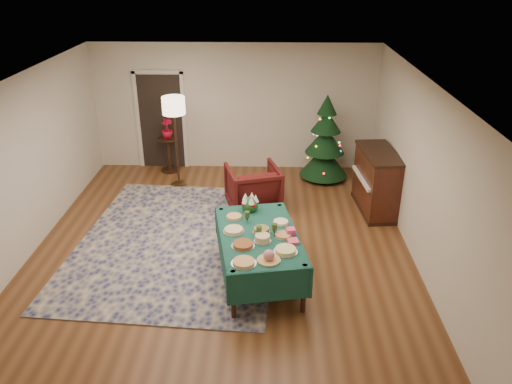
{
  "coord_description": "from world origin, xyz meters",
  "views": [
    {
      "loc": [
        0.74,
        -6.83,
        4.27
      ],
      "look_at": [
        0.54,
        0.21,
        0.93
      ],
      "focal_mm": 35.0,
      "sensor_mm": 36.0,
      "label": 1
    }
  ],
  "objects_px": {
    "armchair": "(253,186)",
    "floor_lamp": "(174,111)",
    "buffet_table": "(259,243)",
    "piano": "(377,182)",
    "christmas_tree": "(325,142)",
    "side_table": "(169,155)",
    "gift_box": "(291,232)",
    "potted_plant": "(167,133)"
  },
  "relations": [
    {
      "from": "floor_lamp",
      "to": "piano",
      "type": "bearing_deg",
      "value": -14.61
    },
    {
      "from": "piano",
      "to": "gift_box",
      "type": "bearing_deg",
      "value": -126.41
    },
    {
      "from": "buffet_table",
      "to": "side_table",
      "type": "bearing_deg",
      "value": 117.23
    },
    {
      "from": "buffet_table",
      "to": "gift_box",
      "type": "bearing_deg",
      "value": 0.13
    },
    {
      "from": "gift_box",
      "to": "side_table",
      "type": "xyz_separation_m",
      "value": [
        -2.48,
        3.96,
        -0.41
      ]
    },
    {
      "from": "gift_box",
      "to": "piano",
      "type": "height_order",
      "value": "piano"
    },
    {
      "from": "armchair",
      "to": "potted_plant",
      "type": "height_order",
      "value": "potted_plant"
    },
    {
      "from": "buffet_table",
      "to": "gift_box",
      "type": "distance_m",
      "value": 0.49
    },
    {
      "from": "potted_plant",
      "to": "piano",
      "type": "relative_size",
      "value": 0.31
    },
    {
      "from": "floor_lamp",
      "to": "buffet_table",
      "type": "bearing_deg",
      "value": -62.03
    },
    {
      "from": "side_table",
      "to": "piano",
      "type": "bearing_deg",
      "value": -22.6
    },
    {
      "from": "floor_lamp",
      "to": "potted_plant",
      "type": "height_order",
      "value": "floor_lamp"
    },
    {
      "from": "floor_lamp",
      "to": "potted_plant",
      "type": "distance_m",
      "value": 1.05
    },
    {
      "from": "buffet_table",
      "to": "gift_box",
      "type": "xyz_separation_m",
      "value": [
        0.45,
        0.0,
        0.19
      ]
    },
    {
      "from": "piano",
      "to": "christmas_tree",
      "type": "bearing_deg",
      "value": 119.94
    },
    {
      "from": "gift_box",
      "to": "side_table",
      "type": "relative_size",
      "value": 0.15
    },
    {
      "from": "gift_box",
      "to": "christmas_tree",
      "type": "relative_size",
      "value": 0.06
    },
    {
      "from": "potted_plant",
      "to": "christmas_tree",
      "type": "distance_m",
      "value": 3.33
    },
    {
      "from": "christmas_tree",
      "to": "piano",
      "type": "relative_size",
      "value": 1.32
    },
    {
      "from": "side_table",
      "to": "piano",
      "type": "xyz_separation_m",
      "value": [
        4.13,
        -1.72,
        0.19
      ]
    },
    {
      "from": "buffet_table",
      "to": "gift_box",
      "type": "height_order",
      "value": "gift_box"
    },
    {
      "from": "buffet_table",
      "to": "christmas_tree",
      "type": "distance_m",
      "value": 3.88
    },
    {
      "from": "buffet_table",
      "to": "side_table",
      "type": "height_order",
      "value": "side_table"
    },
    {
      "from": "armchair",
      "to": "potted_plant",
      "type": "bearing_deg",
      "value": -59.33
    },
    {
      "from": "gift_box",
      "to": "piano",
      "type": "relative_size",
      "value": 0.09
    },
    {
      "from": "gift_box",
      "to": "armchair",
      "type": "distance_m",
      "value": 2.31
    },
    {
      "from": "floor_lamp",
      "to": "side_table",
      "type": "xyz_separation_m",
      "value": [
        -0.32,
        0.73,
        -1.19
      ]
    },
    {
      "from": "buffet_table",
      "to": "piano",
      "type": "distance_m",
      "value": 3.07
    },
    {
      "from": "armchair",
      "to": "christmas_tree",
      "type": "bearing_deg",
      "value": -150.88
    },
    {
      "from": "piano",
      "to": "armchair",
      "type": "bearing_deg",
      "value": -179.12
    },
    {
      "from": "potted_plant",
      "to": "floor_lamp",
      "type": "bearing_deg",
      "value": -66.16
    },
    {
      "from": "christmas_tree",
      "to": "floor_lamp",
      "type": "bearing_deg",
      "value": -171.89
    },
    {
      "from": "gift_box",
      "to": "armchair",
      "type": "bearing_deg",
      "value": 105.26
    },
    {
      "from": "gift_box",
      "to": "floor_lamp",
      "type": "relative_size",
      "value": 0.06
    },
    {
      "from": "christmas_tree",
      "to": "gift_box",
      "type": "bearing_deg",
      "value": -102.81
    },
    {
      "from": "christmas_tree",
      "to": "armchair",
      "type": "bearing_deg",
      "value": -134.54
    },
    {
      "from": "floor_lamp",
      "to": "christmas_tree",
      "type": "relative_size",
      "value": 1.02
    },
    {
      "from": "armchair",
      "to": "floor_lamp",
      "type": "xyz_separation_m",
      "value": [
        -1.56,
        1.03,
        1.1
      ]
    },
    {
      "from": "side_table",
      "to": "christmas_tree",
      "type": "xyz_separation_m",
      "value": [
        3.32,
        -0.3,
        0.44
      ]
    },
    {
      "from": "buffet_table",
      "to": "piano",
      "type": "relative_size",
      "value": 1.49
    },
    {
      "from": "christmas_tree",
      "to": "piano",
      "type": "distance_m",
      "value": 1.66
    },
    {
      "from": "gift_box",
      "to": "side_table",
      "type": "height_order",
      "value": "gift_box"
    }
  ]
}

